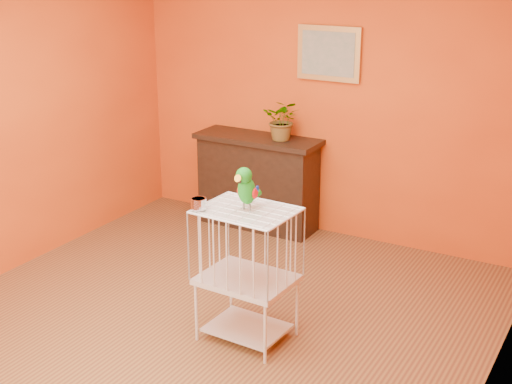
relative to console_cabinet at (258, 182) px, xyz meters
The scene contains 8 objects.
ground 2.18m from the console_cabinet, 72.51° to the right, with size 4.50×4.50×0.00m, color brown.
room_shell 2.40m from the console_cabinet, 72.51° to the right, with size 4.50×4.50×4.50m.
console_cabinet is the anchor object (origin of this frame).
potted_plant 0.67m from the console_cabinet, ahead, with size 0.35×0.39×0.31m, color #26722D.
framed_picture 1.45m from the console_cabinet, 16.27° to the left, with size 0.62×0.04×0.50m.
birdcage 2.19m from the console_cabinet, 62.53° to the right, with size 0.66×0.52×0.98m.
feed_cup 2.29m from the console_cabinet, 70.92° to the right, with size 0.11×0.11×0.08m, color silver.
parrot 2.29m from the console_cabinet, 62.51° to the right, with size 0.15×0.27×0.31m.
Camera 1 is at (2.66, -3.82, 2.67)m, focal length 50.00 mm.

